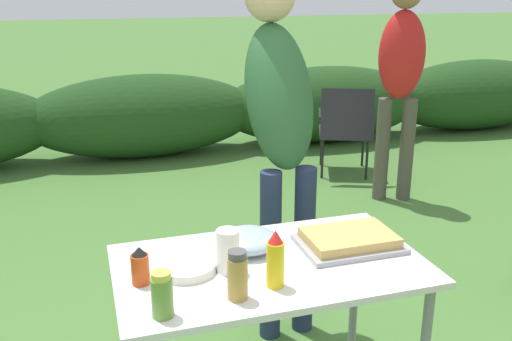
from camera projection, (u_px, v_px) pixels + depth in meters
The scene contains 13 objects.
shrub_hedge at pixel (144, 116), 5.80m from camera, with size 14.40×0.90×0.84m.
folding_table at pixel (270, 282), 2.06m from camera, with size 1.10×0.64×0.74m.
food_tray at pixel (349, 240), 2.15m from camera, with size 0.38×0.26×0.06m.
plate_stack at pixel (186, 267), 1.97m from camera, with size 0.21×0.21×0.03m, color white.
mixing_bowl at pixel (249, 240), 2.13m from camera, with size 0.22×0.22×0.08m, color #99B2CC.
paper_cup_stack at pixel (228, 251), 1.95m from camera, with size 0.08×0.08×0.15m, color white.
hot_sauce_bottle at pixel (140, 266), 1.88m from camera, with size 0.06×0.06×0.13m.
mustard_bottle at pixel (275, 260), 1.85m from camera, with size 0.06×0.06×0.20m.
spice_jar at pixel (237, 276), 1.78m from camera, with size 0.07×0.07×0.16m.
relish_jar at pixel (162, 295), 1.69m from camera, with size 0.07×0.07×0.15m.
standing_person_in_navy_coat at pixel (279, 103), 2.68m from camera, with size 0.34×0.50×1.77m.
standing_person_in_dark_puffer at pixel (401, 70), 4.40m from camera, with size 0.42×0.37×1.74m.
camp_chair_green_behind_table at pixel (345, 126), 5.15m from camera, with size 0.65×0.72×0.83m.
Camera 1 is at (-0.59, -1.74, 1.69)m, focal length 40.00 mm.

